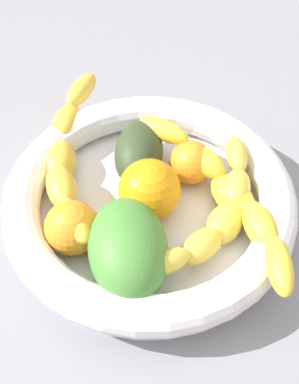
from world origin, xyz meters
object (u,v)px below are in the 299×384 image
object	(u,v)px
fruit_bowl	(150,203)
banana_draped_right	(66,155)
banana_arching_top	(227,193)
orange_mid_right	(72,228)
orange_front	(191,162)
orange_mid_left	(149,190)
avocado_dark	(139,153)
mango_green	(128,249)
banana_draped_left	(217,215)

from	to	relation	value
fruit_bowl	banana_draped_right	bearing A→B (deg)	64.29
banana_arching_top	orange_mid_right	world-z (taller)	same
banana_draped_right	orange_front	bearing A→B (deg)	-88.51
fruit_bowl	orange_mid_right	bearing A→B (deg)	124.58
banana_draped_right	orange_mid_left	world-z (taller)	orange_mid_left
orange_front	orange_mid_left	size ratio (longest dim) A/B	0.75
avocado_dark	orange_mid_left	bearing A→B (deg)	-164.41
banana_draped_right	banana_arching_top	bearing A→B (deg)	-103.38
fruit_bowl	avocado_dark	distance (cm)	6.35
banana_draped_right	orange_front	world-z (taller)	banana_draped_right
orange_mid_left	mango_green	size ratio (longest dim) A/B	0.58
banana_draped_left	mango_green	xyz separation A→B (cm)	(-5.29, 8.66, 0.73)
fruit_bowl	orange_front	bearing A→B (deg)	-40.19
banana_draped_left	banana_arching_top	world-z (taller)	banana_arching_top
banana_draped_left	banana_arching_top	size ratio (longest dim) A/B	0.87
banana_draped_left	orange_front	world-z (taller)	orange_front
fruit_bowl	orange_front	xyz separation A→B (cm)	(5.12, -4.33, 1.39)
orange_mid_left	orange_mid_right	bearing A→B (deg)	125.01
mango_green	avocado_dark	size ratio (longest dim) A/B	1.26
banana_draped_right	banana_arching_top	xyz separation A→B (cm)	(-4.29, -18.02, 0.18)
banana_arching_top	banana_draped_right	bearing A→B (deg)	76.62
banana_draped_left	orange_mid_left	xyz separation A→B (cm)	(2.22, 7.24, 0.75)
fruit_bowl	banana_draped_right	size ratio (longest dim) A/B	1.19
fruit_bowl	banana_arching_top	bearing A→B (deg)	-86.72
fruit_bowl	orange_mid_left	distance (cm)	2.23
avocado_dark	mango_green	bearing A→B (deg)	-179.08
banana_draped_left	orange_mid_right	world-z (taller)	orange_mid_right
orange_mid_right	avocado_dark	bearing A→B (deg)	-27.44
orange_mid_right	banana_draped_left	bearing A→B (deg)	-78.65
orange_mid_right	avocado_dark	world-z (taller)	same
fruit_bowl	orange_mid_right	distance (cm)	9.16
mango_green	avocado_dark	distance (cm)	13.38
avocado_dark	banana_arching_top	bearing A→B (deg)	-118.91
banana_arching_top	mango_green	size ratio (longest dim) A/B	1.98
fruit_bowl	mango_green	xyz separation A→B (cm)	(-7.47, 1.48, 2.21)
banana_arching_top	avocado_dark	size ratio (longest dim) A/B	2.50
fruit_bowl	avocado_dark	world-z (taller)	avocado_dark
orange_mid_left	avocado_dark	distance (cm)	6.11
orange_front	mango_green	size ratio (longest dim) A/B	0.44
avocado_dark	banana_draped_right	bearing A→B (deg)	97.98
banana_draped_left	avocado_dark	distance (cm)	12.00
fruit_bowl	banana_arching_top	distance (cm)	8.40
banana_draped_right	orange_front	xyz separation A→B (cm)	(0.37, -14.20, -0.42)
fruit_bowl	banana_draped_left	distance (cm)	7.65
fruit_bowl	orange_mid_left	world-z (taller)	orange_mid_left
fruit_bowl	banana_arching_top	size ratio (longest dim) A/B	1.39
orange_mid_right	mango_green	bearing A→B (deg)	-111.74
banana_arching_top	orange_front	size ratio (longest dim) A/B	4.54
banana_arching_top	orange_mid_left	size ratio (longest dim) A/B	3.40
avocado_dark	banana_draped_left	bearing A→B (deg)	-132.32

